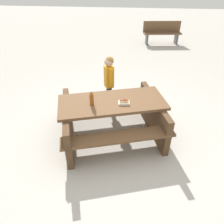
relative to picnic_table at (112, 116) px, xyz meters
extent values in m
plane|color=#B7B2A8|center=(0.00, 0.00, -0.44)|extent=(30.00, 30.00, 0.00)
cube|color=brown|center=(0.00, 0.00, 0.28)|extent=(1.94, 1.24, 0.05)
cube|color=brown|center=(-0.16, 0.54, -0.01)|extent=(1.81, 0.78, 0.04)
cube|color=brown|center=(0.16, -0.54, -0.01)|extent=(1.81, 0.78, 0.04)
cube|color=#4D3520|center=(0.75, 0.22, -0.09)|extent=(0.49, 1.37, 0.70)
cube|color=#4D3520|center=(-0.75, -0.22, -0.09)|extent=(0.49, 1.37, 0.70)
cylinder|color=brown|center=(-0.32, -0.14, 0.41)|extent=(0.07, 0.07, 0.20)
cone|color=brown|center=(-0.32, -0.14, 0.53)|extent=(0.06, 0.06, 0.04)
cylinder|color=silver|center=(-0.32, -0.14, 0.56)|extent=(0.04, 0.04, 0.02)
cube|color=white|center=(0.20, -0.06, 0.32)|extent=(0.19, 0.13, 0.03)
cube|color=#D8B272|center=(0.20, -0.06, 0.35)|extent=(0.16, 0.08, 0.04)
cylinder|color=maroon|center=(0.20, -0.06, 0.37)|extent=(0.14, 0.05, 0.03)
ellipsoid|color=maroon|center=(0.20, -0.06, 0.38)|extent=(0.07, 0.03, 0.01)
cylinder|color=#262633|center=(-0.13, 0.87, -0.18)|extent=(0.08, 0.08, 0.54)
cylinder|color=#262633|center=(-0.18, 0.98, -0.18)|extent=(0.08, 0.08, 0.54)
cube|color=orange|center=(-0.16, 0.92, 0.32)|extent=(0.23, 0.23, 0.45)
cylinder|color=orange|center=(-0.11, 0.82, 0.34)|extent=(0.07, 0.07, 0.38)
cylinder|color=orange|center=(-0.21, 1.03, 0.34)|extent=(0.07, 0.07, 0.38)
sphere|color=tan|center=(-0.16, 0.92, 0.63)|extent=(0.18, 0.18, 0.18)
sphere|color=olive|center=(-0.15, 0.93, 0.65)|extent=(0.17, 0.17, 0.17)
cube|color=brown|center=(1.42, 5.85, -0.01)|extent=(1.54, 0.58, 0.04)
cube|color=brown|center=(1.40, 6.03, 0.21)|extent=(1.49, 0.23, 0.40)
cube|color=#4C4C51|center=(0.82, 5.77, -0.24)|extent=(0.10, 0.36, 0.41)
cube|color=#4C4C51|center=(2.01, 5.92, -0.24)|extent=(0.10, 0.36, 0.41)
camera|label=1|loc=(0.31, -2.99, 2.17)|focal=33.54mm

